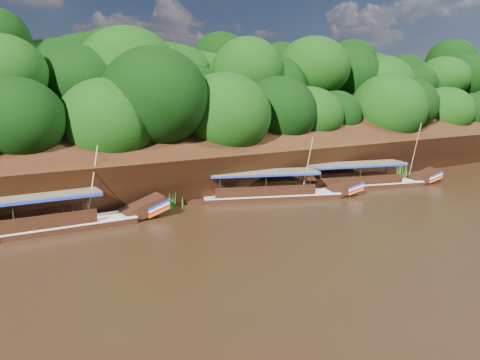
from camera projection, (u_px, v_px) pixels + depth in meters
The scene contains 6 objects.
ground at pixel (313, 227), 29.86m from camera, with size 160.00×160.00×0.00m, color black.
riverbank at pixel (164, 157), 48.18m from camera, with size 120.00×30.06×19.40m.
boat_0 at pixel (369, 181), 42.38m from camera, with size 13.86×5.75×6.26m.
boat_1 at pixel (280, 192), 37.84m from camera, with size 12.94×6.69×5.45m.
boat_2 at pixel (42, 224), 28.65m from camera, with size 15.46×2.87×5.58m.
reeds at pixel (203, 193), 35.92m from camera, with size 49.40×2.28×2.18m.
Camera 1 is at (-19.66, -21.52, 8.52)m, focal length 35.00 mm.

